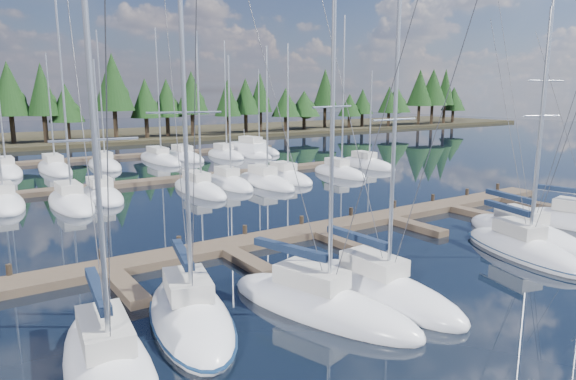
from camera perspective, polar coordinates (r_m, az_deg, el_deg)
ground at (r=41.02m, az=-7.43°, el=-1.04°), size 260.00×260.00×0.00m
far_shore at (r=97.94m, az=-23.45°, el=5.29°), size 220.00×30.00×0.60m
main_dock at (r=30.49m, az=3.32°, el=-4.78°), size 44.00×6.13×0.90m
back_docks at (r=58.92m, az=-16.02°, el=2.48°), size 50.00×21.80×0.40m
front_sailboat_0 at (r=17.15m, az=-19.27°, el=-18.22°), size 3.55×9.41×13.07m
front_sailboat_1 at (r=19.91m, az=-10.80°, el=-13.51°), size 4.77×8.74×14.10m
front_sailboat_2 at (r=20.50m, az=3.50°, el=-12.56°), size 4.98×9.18×14.38m
front_sailboat_3 at (r=22.18m, az=10.16°, el=-10.86°), size 3.13×8.56×13.41m
front_sailboat_4 at (r=29.71m, az=24.61°, el=-6.04°), size 4.55×8.55×13.18m
front_sailboat_5 at (r=32.97m, az=24.85°, el=-4.41°), size 4.64×9.02×16.36m
back_sailboat_rows at (r=54.58m, az=-14.51°, el=1.98°), size 45.88×32.45×16.55m
motor_yacht_right at (r=67.72m, az=-4.39°, el=4.17°), size 4.32×8.95×4.29m
tree_line at (r=87.87m, az=-22.88°, el=9.56°), size 184.88×11.84×13.83m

